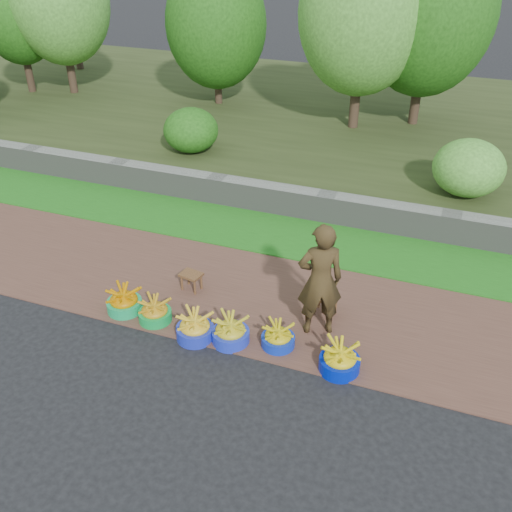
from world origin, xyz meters
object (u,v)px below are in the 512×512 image
at_px(basin_e, 278,337).
at_px(basin_f, 340,359).
at_px(basin_c, 195,328).
at_px(stool_left, 191,277).
at_px(basin_b, 155,312).
at_px(vendor_woman, 320,280).
at_px(basin_a, 124,302).
at_px(stool_right, 325,300).
at_px(basin_d, 231,332).

relative_size(basin_e, basin_f, 0.87).
distance_m(basin_c, stool_left, 1.16).
bearing_deg(stool_left, basin_b, -99.84).
distance_m(basin_f, vendor_woman, 1.07).
xyz_separation_m(basin_a, stool_right, (2.76, 0.94, 0.09)).
relative_size(basin_b, basin_e, 1.04).
relative_size(basin_d, stool_left, 1.43).
height_order(basin_b, basin_e, basin_b).
bearing_deg(basin_c, basin_b, 168.89).
height_order(basin_c, basin_e, basin_c).
distance_m(basin_f, stool_right, 1.17).
relative_size(basin_b, stool_left, 1.32).
height_order(basin_b, basin_f, basin_f).
bearing_deg(stool_right, basin_e, -114.42).
height_order(basin_c, basin_d, basin_c).
bearing_deg(basin_e, basin_d, -167.74).
xyz_separation_m(stool_right, vendor_woman, (-0.00, -0.40, 0.59)).
distance_m(basin_b, basin_c, 0.71).
bearing_deg(basin_a, basin_c, -8.55).
distance_m(basin_c, basin_f, 2.01).
relative_size(stool_right, vendor_woman, 0.24).
distance_m(basin_b, basin_f, 2.71).
distance_m(basin_d, basin_e, 0.65).
bearing_deg(basin_f, vendor_woman, 125.86).
xyz_separation_m(basin_f, stool_left, (-2.56, 0.95, 0.07)).
height_order(basin_c, stool_left, basin_c).
bearing_deg(vendor_woman, basin_d, 6.98).
bearing_deg(basin_c, basin_a, 171.45).
bearing_deg(stool_right, basin_f, -65.71).
distance_m(stool_left, stool_right, 2.08).
xyz_separation_m(basin_d, basin_e, (0.64, 0.14, -0.02)).
bearing_deg(basin_b, vendor_woman, 14.93).
distance_m(basin_a, basin_f, 3.24).
xyz_separation_m(basin_b, basin_f, (2.71, -0.07, 0.02)).
distance_m(basin_b, basin_e, 1.83).
height_order(basin_e, vendor_woman, vendor_woman).
height_order(basin_d, vendor_woman, vendor_woman).
bearing_deg(basin_e, basin_f, -10.59).
bearing_deg(basin_f, basin_b, 178.54).
height_order(basin_a, stool_left, basin_a).
relative_size(basin_c, stool_left, 1.44).
bearing_deg(stool_left, basin_e, -25.05).
height_order(basin_d, stool_left, basin_d).
relative_size(basin_a, basin_c, 0.98).
bearing_deg(vendor_woman, basin_a, -13.28).
bearing_deg(basin_e, stool_left, 154.95).
bearing_deg(basin_b, stool_right, 23.94).
relative_size(basin_b, basin_c, 0.91).
bearing_deg(basin_c, vendor_woman, 25.59).
bearing_deg(basin_e, stool_right, 65.58).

